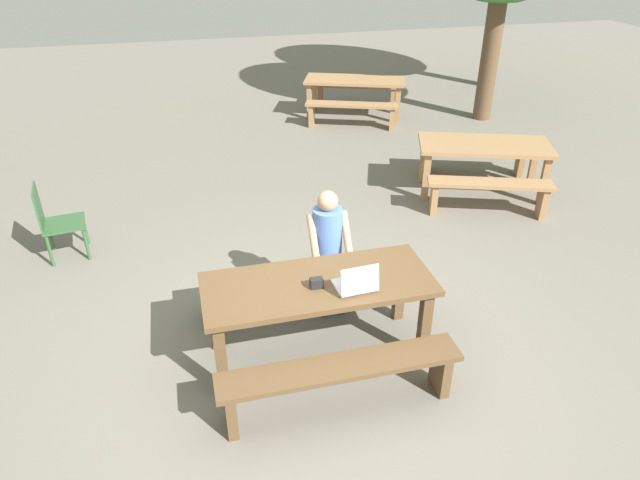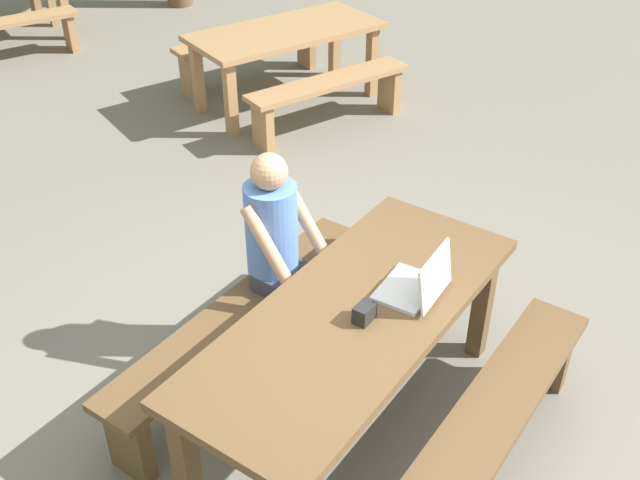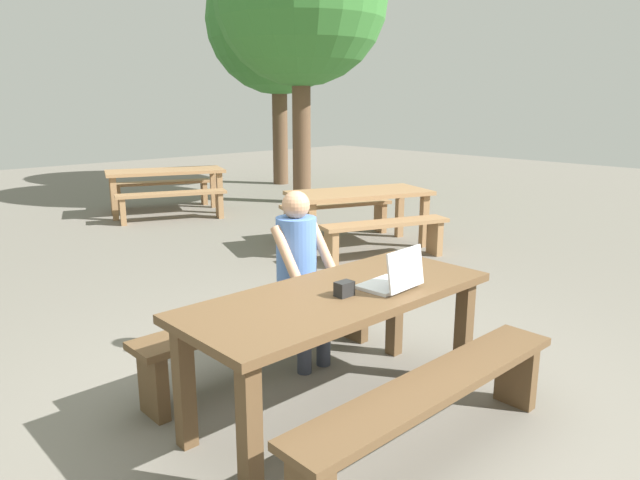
{
  "view_description": "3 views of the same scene",
  "coord_description": "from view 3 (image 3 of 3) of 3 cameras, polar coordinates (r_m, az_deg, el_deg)",
  "views": [
    {
      "loc": [
        -0.94,
        -3.74,
        3.4
      ],
      "look_at": [
        0.08,
        0.25,
        1.0
      ],
      "focal_mm": 31.56,
      "sensor_mm": 36.0,
      "label": 1
    },
    {
      "loc": [
        -2.24,
        -1.38,
        2.96
      ],
      "look_at": [
        0.08,
        0.25,
        1.0
      ],
      "focal_mm": 41.74,
      "sensor_mm": 36.0,
      "label": 2
    },
    {
      "loc": [
        -2.24,
        -2.26,
        1.83
      ],
      "look_at": [
        0.08,
        0.25,
        1.0
      ],
      "focal_mm": 32.53,
      "sensor_mm": 36.0,
      "label": 3
    }
  ],
  "objects": [
    {
      "name": "bench_rear_south",
      "position": [
        9.24,
        -14.35,
        3.87
      ],
      "size": [
        1.66,
        0.89,
        0.45
      ],
      "rotation": [
        0.0,
        0.0,
        -0.37
      ],
      "color": "#9E754C",
      "rests_on": "ground"
    },
    {
      "name": "ground_plane",
      "position": [
        3.67,
        1.8,
        -16.31
      ],
      "size": [
        30.0,
        30.0,
        0.0
      ],
      "primitive_type": "plane",
      "color": "slate"
    },
    {
      "name": "picnic_table_rear",
      "position": [
        9.85,
        -14.95,
        6.05
      ],
      "size": [
        2.0,
        1.37,
        0.72
      ],
      "rotation": [
        0.0,
        0.0,
        -0.37
      ],
      "color": "#9E754C",
      "rests_on": "ground"
    },
    {
      "name": "person_seated",
      "position": [
        4.0,
        -1.95,
        -2.59
      ],
      "size": [
        0.39,
        0.4,
        1.24
      ],
      "color": "#333847",
      "rests_on": "ground"
    },
    {
      "name": "bench_mid_south",
      "position": [
        6.77,
        6.44,
        0.81
      ],
      "size": [
        1.58,
        0.82,
        0.46
      ],
      "rotation": [
        0.0,
        0.0,
        -0.35
      ],
      "color": "#9E754C",
      "rests_on": "ground"
    },
    {
      "name": "bench_far",
      "position": [
        3.99,
        -5.2,
        -8.32
      ],
      "size": [
        1.9,
        0.3,
        0.45
      ],
      "color": "brown",
      "rests_on": "ground"
    },
    {
      "name": "bench_rear_north",
      "position": [
        10.55,
        -15.3,
        4.97
      ],
      "size": [
        1.66,
        0.89,
        0.45
      ],
      "rotation": [
        0.0,
        0.0,
        -0.37
      ],
      "color": "#9E754C",
      "rests_on": "ground"
    },
    {
      "name": "small_pouch",
      "position": [
        3.28,
        2.4,
        -4.82
      ],
      "size": [
        0.1,
        0.07,
        0.08
      ],
      "color": "black",
      "rests_on": "picnic_table_front"
    },
    {
      "name": "bench_near",
      "position": [
        3.11,
        11.13,
        -15.18
      ],
      "size": [
        1.9,
        0.3,
        0.45
      ],
      "color": "brown",
      "rests_on": "ground"
    },
    {
      "name": "tree_left",
      "position": [
        13.11,
        -4.12,
        20.64
      ],
      "size": [
        3.06,
        3.06,
        4.99
      ],
      "color": "brown",
      "rests_on": "ground"
    },
    {
      "name": "picnic_table_mid",
      "position": [
        7.3,
        3.88,
        3.97
      ],
      "size": [
        1.92,
        1.35,
        0.72
      ],
      "rotation": [
        0.0,
        0.0,
        -0.35
      ],
      "color": "#9E754C",
      "rests_on": "ground"
    },
    {
      "name": "picnic_table_front",
      "position": [
        3.4,
        1.89,
        -6.9
      ],
      "size": [
        1.93,
        0.79,
        0.75
      ],
      "color": "brown",
      "rests_on": "ground"
    },
    {
      "name": "bench_mid_north",
      "position": [
        7.95,
        1.63,
        2.81
      ],
      "size": [
        1.58,
        0.82,
        0.46
      ],
      "rotation": [
        0.0,
        0.0,
        -0.35
      ],
      "color": "#9E754C",
      "rests_on": "ground"
    },
    {
      "name": "laptop",
      "position": [
        3.42,
        7.27,
        -3.8
      ],
      "size": [
        0.34,
        0.3,
        0.25
      ],
      "rotation": [
        0.0,
        0.0,
        3.21
      ],
      "color": "silver",
      "rests_on": "picnic_table_front"
    }
  ]
}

